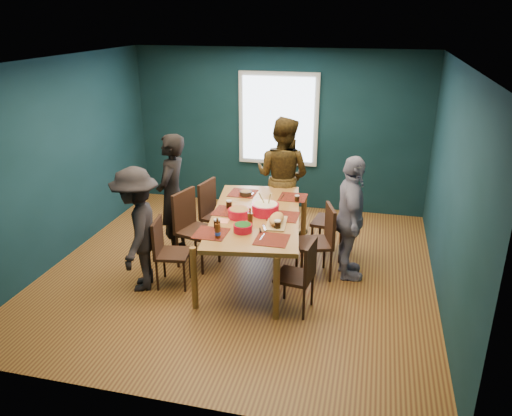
{
  "coord_description": "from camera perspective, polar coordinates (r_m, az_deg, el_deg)",
  "views": [
    {
      "loc": [
        1.6,
        -5.71,
        3.23
      ],
      "look_at": [
        0.21,
        0.01,
        0.91
      ],
      "focal_mm": 35.0,
      "sensor_mm": 36.0,
      "label": 1
    }
  ],
  "objects": [
    {
      "name": "room",
      "position": [
        6.45,
        -1.3,
        4.8
      ],
      "size": [
        5.01,
        5.01,
        2.71
      ],
      "color": "olive",
      "rests_on": "ground"
    },
    {
      "name": "dining_table",
      "position": [
        6.37,
        -0.04,
        -1.33
      ],
      "size": [
        1.42,
        2.33,
        0.83
      ],
      "rotation": [
        0.0,
        0.0,
        0.16
      ],
      "color": "olive",
      "rests_on": "floor"
    },
    {
      "name": "beer_bottle_a",
      "position": [
        5.66,
        -4.4,
        -2.64
      ],
      "size": [
        0.07,
        0.07,
        0.24
      ],
      "color": "#4D260D",
      "rests_on": "dining_table"
    },
    {
      "name": "small_bowl",
      "position": [
        6.96,
        -1.17,
        1.71
      ],
      "size": [
        0.17,
        0.17,
        0.07
      ],
      "color": "black",
      "rests_on": "dining_table"
    },
    {
      "name": "chair_left_near",
      "position": [
        6.28,
        -10.27,
        -4.46
      ],
      "size": [
        0.45,
        0.45,
        0.88
      ],
      "rotation": [
        0.0,
        0.0,
        0.16
      ],
      "color": "black",
      "rests_on": "floor"
    },
    {
      "name": "person_right",
      "position": [
        6.36,
        10.75,
        -1.21
      ],
      "size": [
        0.56,
        1.01,
        1.62
      ],
      "primitive_type": "imported",
      "rotation": [
        0.0,
        0.0,
        1.76
      ],
      "color": "silver",
      "rests_on": "floor"
    },
    {
      "name": "person_back",
      "position": [
        7.57,
        3.05,
        3.64
      ],
      "size": [
        1.04,
        0.9,
        1.81
      ],
      "primitive_type": "imported",
      "rotation": [
        0.0,
        0.0,
        2.86
      ],
      "color": "black",
      "rests_on": "floor"
    },
    {
      "name": "chair_left_mid",
      "position": [
        6.72,
        -7.39,
        -1.69
      ],
      "size": [
        0.58,
        0.58,
        1.03
      ],
      "rotation": [
        0.0,
        0.0,
        -0.28
      ],
      "color": "black",
      "rests_on": "floor"
    },
    {
      "name": "napkin_b",
      "position": [
        6.15,
        -3.84,
        -1.47
      ],
      "size": [
        0.16,
        0.16,
        0.0
      ],
      "primitive_type": "cube",
      "rotation": [
        0.0,
        0.0,
        0.04
      ],
      "color": "#FA8C69",
      "rests_on": "dining_table"
    },
    {
      "name": "bowl_dumpling",
      "position": [
        6.31,
        1.09,
        -0.06
      ],
      "size": [
        0.34,
        0.34,
        0.32
      ],
      "color": "red",
      "rests_on": "dining_table"
    },
    {
      "name": "napkin_a",
      "position": [
        6.36,
        2.96,
        -0.63
      ],
      "size": [
        0.2,
        0.2,
        0.0
      ],
      "primitive_type": "cube",
      "rotation": [
        0.0,
        0.0,
        0.37
      ],
      "color": "#FA8C69",
      "rests_on": "dining_table"
    },
    {
      "name": "chair_left_far",
      "position": [
        7.2,
        -4.83,
        -0.16
      ],
      "size": [
        0.53,
        0.53,
        0.99
      ],
      "rotation": [
        0.0,
        0.0,
        -0.2
      ],
      "color": "black",
      "rests_on": "floor"
    },
    {
      "name": "cutting_board",
      "position": [
        6.03,
        2.34,
        -1.34
      ],
      "size": [
        0.29,
        0.58,
        0.13
      ],
      "rotation": [
        0.0,
        0.0,
        0.08
      ],
      "color": "tan",
      "rests_on": "dining_table"
    },
    {
      "name": "cola_glass_b",
      "position": [
        5.89,
        2.47,
        -1.88
      ],
      "size": [
        0.08,
        0.08,
        0.11
      ],
      "color": "black",
      "rests_on": "dining_table"
    },
    {
      "name": "cola_glass_d",
      "position": [
        6.51,
        -3.1,
        0.46
      ],
      "size": [
        0.08,
        0.08,
        0.11
      ],
      "color": "black",
      "rests_on": "dining_table"
    },
    {
      "name": "chair_right_near",
      "position": [
        5.66,
        5.24,
        -7.21
      ],
      "size": [
        0.45,
        0.45,
        0.88
      ],
      "rotation": [
        0.0,
        0.0,
        -0.15
      ],
      "color": "black",
      "rests_on": "floor"
    },
    {
      "name": "cola_glass_c",
      "position": [
        6.77,
        4.71,
        1.14
      ],
      "size": [
        0.06,
        0.06,
        0.09
      ],
      "color": "black",
      "rests_on": "dining_table"
    },
    {
      "name": "bowl_herbs",
      "position": [
        5.82,
        -1.51,
        -2.26
      ],
      "size": [
        0.22,
        0.22,
        0.1
      ],
      "color": "red",
      "rests_on": "dining_table"
    },
    {
      "name": "chair_right_mid",
      "position": [
        6.42,
        7.49,
        -3.22
      ],
      "size": [
        0.55,
        0.55,
        0.96
      ],
      "rotation": [
        0.0,
        0.0,
        0.33
      ],
      "color": "black",
      "rests_on": "floor"
    },
    {
      "name": "beer_bottle_b",
      "position": [
        5.93,
        -0.67,
        -1.31
      ],
      "size": [
        0.06,
        0.06,
        0.24
      ],
      "color": "#4D260D",
      "rests_on": "dining_table"
    },
    {
      "name": "person_near_left",
      "position": [
        6.19,
        -13.4,
        -2.43
      ],
      "size": [
        0.83,
        1.12,
        1.55
      ],
      "primitive_type": "imported",
      "rotation": [
        0.0,
        0.0,
        4.99
      ],
      "color": "black",
      "rests_on": "floor"
    },
    {
      "name": "chair_right_far",
      "position": [
        6.96,
        9.37,
        -0.92
      ],
      "size": [
        0.54,
        0.54,
        1.04
      ],
      "rotation": [
        0.0,
        0.0,
        -0.16
      ],
      "color": "black",
      "rests_on": "floor"
    },
    {
      "name": "bowl_salad",
      "position": [
        6.22,
        -1.94,
        -0.55
      ],
      "size": [
        0.28,
        0.28,
        0.12
      ],
      "color": "red",
      "rests_on": "dining_table"
    },
    {
      "name": "person_far_left",
      "position": [
        6.94,
        -9.55,
        1.35
      ],
      "size": [
        0.44,
        0.65,
        1.74
      ],
      "primitive_type": "imported",
      "rotation": [
        0.0,
        0.0,
        4.75
      ],
      "color": "black",
      "rests_on": "floor"
    },
    {
      "name": "cola_glass_a",
      "position": [
        5.93,
        -4.47,
        -1.74
      ],
      "size": [
        0.08,
        0.08,
        0.12
      ],
      "color": "black",
      "rests_on": "dining_table"
    },
    {
      "name": "napkin_c",
      "position": [
        5.64,
        1.8,
        -3.6
      ],
      "size": [
        0.17,
        0.17,
        0.0
      ],
      "primitive_type": "cube",
      "rotation": [
        0.0,
        0.0,
        0.54
      ],
      "color": "#FA8C69",
      "rests_on": "dining_table"
    }
  ]
}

